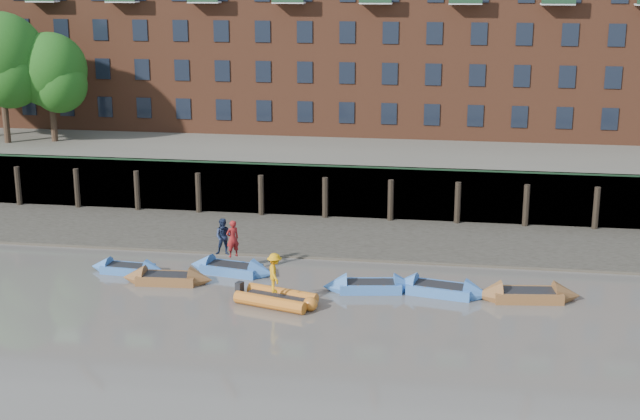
% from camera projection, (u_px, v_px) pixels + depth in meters
% --- Properties ---
extents(ground, '(220.00, 220.00, 0.00)m').
position_uv_depth(ground, '(292.00, 374.00, 33.57)').
color(ground, '#615B53').
rests_on(ground, ground).
extents(foreshore, '(110.00, 8.00, 0.50)m').
position_uv_depth(foreshore, '(350.00, 238.00, 50.75)').
color(foreshore, '#3D382F').
rests_on(foreshore, ground).
extents(mud_band, '(110.00, 1.60, 0.10)m').
position_uv_depth(mud_band, '(342.00, 256.00, 47.50)').
color(mud_band, '#4C4336').
rests_on(mud_band, ground).
extents(river_wall, '(110.00, 1.23, 3.30)m').
position_uv_depth(river_wall, '(359.00, 192.00, 54.51)').
color(river_wall, '#2D2A26').
rests_on(river_wall, ground).
extents(bank_terrace, '(110.00, 28.00, 3.20)m').
position_uv_depth(bank_terrace, '(379.00, 150.00, 67.50)').
color(bank_terrace, '#5E594D').
rests_on(bank_terrace, ground).
extents(rowboat_1, '(4.02, 1.41, 1.15)m').
position_uv_depth(rowboat_1, '(128.00, 269.00, 44.83)').
color(rowboat_1, '#3D72BE').
rests_on(rowboat_1, ground).
extents(rowboat_2, '(4.52, 1.55, 1.29)m').
position_uv_depth(rowboat_2, '(167.00, 279.00, 43.33)').
color(rowboat_2, brown).
rests_on(rowboat_2, ground).
extents(rowboat_3, '(4.73, 2.16, 1.32)m').
position_uv_depth(rowboat_3, '(231.00, 269.00, 44.73)').
color(rowboat_3, '#3D72BE').
rests_on(rowboat_3, ground).
extents(rowboat_4, '(4.67, 2.01, 1.31)m').
position_uv_depth(rowboat_4, '(370.00, 286.00, 42.25)').
color(rowboat_4, '#3D72BE').
rests_on(rowboat_4, ground).
extents(rowboat_5, '(4.88, 2.27, 1.36)m').
position_uv_depth(rowboat_5, '(440.00, 289.00, 41.82)').
color(rowboat_5, '#3D72BE').
rests_on(rowboat_5, ground).
extents(rowboat_6, '(4.97, 1.98, 1.40)m').
position_uv_depth(rowboat_6, '(527.00, 295.00, 41.06)').
color(rowboat_6, brown).
rests_on(rowboat_6, ground).
extents(rib_tender, '(3.92, 2.73, 0.66)m').
position_uv_depth(rib_tender, '(279.00, 299.00, 40.50)').
color(rib_tender, orange).
rests_on(rib_tender, ground).
extents(person_rower_a, '(0.81, 0.79, 1.88)m').
position_uv_depth(person_rower_a, '(233.00, 239.00, 44.29)').
color(person_rower_a, maroon).
rests_on(person_rower_a, rowboat_3).
extents(person_rower_b, '(0.98, 0.80, 1.88)m').
position_uv_depth(person_rower_b, '(224.00, 237.00, 44.57)').
color(person_rower_b, '#19233F').
rests_on(person_rower_b, rowboat_3).
extents(person_rib_crew, '(1.02, 1.33, 1.82)m').
position_uv_depth(person_rib_crew, '(275.00, 273.00, 40.18)').
color(person_rib_crew, orange).
rests_on(person_rib_crew, rib_tender).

